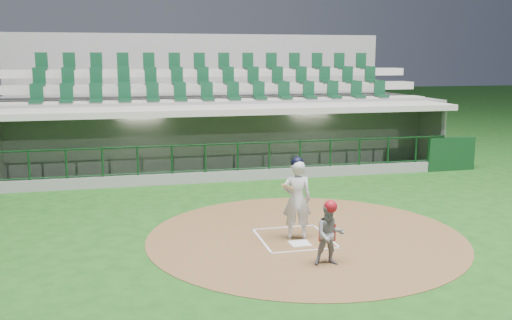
{
  "coord_description": "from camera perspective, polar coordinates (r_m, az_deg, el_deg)",
  "views": [
    {
      "loc": [
        -3.7,
        -12.04,
        4.03
      ],
      "look_at": [
        -0.19,
        2.6,
        1.3
      ],
      "focal_mm": 40.0,
      "sensor_mm": 36.0,
      "label": 1
    }
  ],
  "objects": [
    {
      "name": "home_plate",
      "position": [
        12.58,
        4.39,
        -8.33
      ],
      "size": [
        0.43,
        0.43,
        0.02
      ],
      "primitive_type": "cube",
      "color": "white",
      "rests_on": "dirt_circle"
    },
    {
      "name": "seating_deck",
      "position": [
        23.38,
        -4.31,
        3.85
      ],
      "size": [
        17.0,
        6.72,
        5.15
      ],
      "color": "slate",
      "rests_on": "ground"
    },
    {
      "name": "ground",
      "position": [
        13.22,
        3.46,
        -7.48
      ],
      "size": [
        120.0,
        120.0,
        0.0
      ],
      "primitive_type": "plane",
      "color": "#174714",
      "rests_on": "ground"
    },
    {
      "name": "dirt_circle",
      "position": [
        13.12,
        4.98,
        -7.61
      ],
      "size": [
        7.2,
        7.2,
        0.01
      ],
      "primitive_type": "cylinder",
      "color": "brown",
      "rests_on": "ground"
    },
    {
      "name": "batter_box_chalk",
      "position": [
        12.94,
        3.85,
        -7.8
      ],
      "size": [
        1.55,
        1.8,
        0.01
      ],
      "color": "white",
      "rests_on": "ground"
    },
    {
      "name": "catcher",
      "position": [
        11.26,
        7.39,
        -7.27
      ],
      "size": [
        0.65,
        0.54,
        1.3
      ],
      "color": "gray",
      "rests_on": "dirt_circle"
    },
    {
      "name": "batter",
      "position": [
        12.69,
        4.09,
        -3.83
      ],
      "size": [
        0.89,
        0.91,
        1.87
      ],
      "color": "silver",
      "rests_on": "dirt_circle"
    },
    {
      "name": "dugout_structure",
      "position": [
        20.49,
        -2.33,
        1.65
      ],
      "size": [
        16.4,
        3.7,
        3.0
      ],
      "color": "slate",
      "rests_on": "ground"
    }
  ]
}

